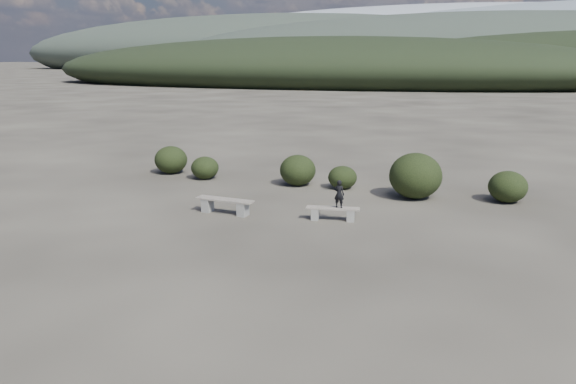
% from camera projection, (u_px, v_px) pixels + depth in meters
% --- Properties ---
extents(ground, '(1200.00, 1200.00, 0.00)m').
position_uv_depth(ground, '(212.00, 268.00, 13.18)').
color(ground, '#2E2A24').
rests_on(ground, ground).
extents(bench_left, '(1.94, 0.52, 0.48)m').
position_uv_depth(bench_left, '(225.00, 205.00, 17.72)').
color(bench_left, gray).
rests_on(bench_left, ground).
extents(bench_right, '(1.65, 0.63, 0.40)m').
position_uv_depth(bench_right, '(333.00, 213.00, 16.99)').
color(bench_right, gray).
rests_on(bench_right, ground).
extents(seated_person, '(0.32, 0.22, 0.85)m').
position_uv_depth(seated_person, '(339.00, 194.00, 16.83)').
color(seated_person, black).
rests_on(seated_person, bench_right).
extents(shrub_a, '(1.12, 1.12, 0.92)m').
position_uv_depth(shrub_a, '(205.00, 168.00, 22.81)').
color(shrub_a, black).
rests_on(shrub_a, ground).
extents(shrub_b, '(1.39, 1.39, 1.19)m').
position_uv_depth(shrub_b, '(298.00, 170.00, 21.62)').
color(shrub_b, black).
rests_on(shrub_b, ground).
extents(shrub_c, '(1.08, 1.08, 0.87)m').
position_uv_depth(shrub_c, '(342.00, 177.00, 21.09)').
color(shrub_c, black).
rests_on(shrub_c, ground).
extents(shrub_d, '(1.83, 1.83, 1.60)m').
position_uv_depth(shrub_d, '(415.00, 176.00, 19.57)').
color(shrub_d, black).
rests_on(shrub_d, ground).
extents(shrub_e, '(1.30, 1.30, 1.08)m').
position_uv_depth(shrub_e, '(508.00, 187.00, 19.08)').
color(shrub_e, black).
rests_on(shrub_e, ground).
extents(shrub_f, '(1.38, 1.38, 1.17)m').
position_uv_depth(shrub_f, '(171.00, 160.00, 23.91)').
color(shrub_f, black).
rests_on(shrub_f, ground).
extents(mountain_ridges, '(500.00, 400.00, 56.00)m').
position_uv_depth(mountain_ridges, '(470.00, 48.00, 323.73)').
color(mountain_ridges, black).
rests_on(mountain_ridges, ground).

